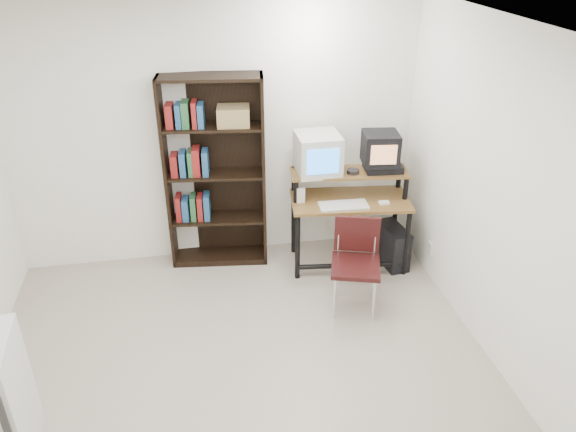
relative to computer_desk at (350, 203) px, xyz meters
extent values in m
cube|color=#B4A695|center=(-1.25, -1.53, -0.69)|extent=(4.00, 4.00, 0.01)
cube|color=white|center=(-1.25, -1.53, 1.92)|extent=(4.00, 4.00, 0.01)
cube|color=white|center=(-1.25, 0.47, 0.62)|extent=(4.00, 0.01, 2.60)
cube|color=white|center=(0.75, -1.53, 0.62)|extent=(0.01, 4.00, 2.60)
cube|color=brown|center=(0.00, -0.02, 0.04)|extent=(1.22, 0.71, 0.03)
cube|color=brown|center=(0.01, 0.10, 0.29)|extent=(1.19, 0.48, 0.02)
cylinder|color=black|center=(-0.57, -0.20, -0.32)|extent=(0.05, 0.05, 0.72)
cylinder|color=black|center=(0.50, -0.33, -0.32)|extent=(0.05, 0.05, 0.72)
cylinder|color=black|center=(-0.51, 0.29, -0.19)|extent=(0.05, 0.05, 0.98)
cylinder|color=black|center=(0.56, 0.16, -0.19)|extent=(0.05, 0.05, 0.98)
cylinder|color=black|center=(-0.03, -0.27, -0.56)|extent=(1.08, 0.18, 0.05)
cube|color=beige|center=(-0.30, 0.16, 0.48)|extent=(0.42, 0.42, 0.39)
cube|color=#2D87F2|center=(-0.30, -0.05, 0.48)|extent=(0.31, 0.01, 0.25)
cube|color=black|center=(0.34, 0.06, 0.33)|extent=(0.38, 0.29, 0.08)
cube|color=black|center=(0.30, 0.08, 0.52)|extent=(0.37, 0.37, 0.31)
cube|color=tan|center=(0.28, -0.09, 0.52)|extent=(0.25, 0.04, 0.19)
cylinder|color=#26262B|center=(0.03, 0.04, 0.31)|extent=(0.15, 0.15, 0.05)
cube|color=beige|center=(-0.11, -0.16, 0.05)|extent=(0.48, 0.23, 0.03)
cube|color=black|center=(0.30, -0.16, 0.04)|extent=(0.22, 0.18, 0.01)
cube|color=white|center=(0.29, -0.18, 0.06)|extent=(0.10, 0.06, 0.03)
cube|color=beige|center=(-0.50, 0.02, 0.12)|extent=(0.09, 0.08, 0.17)
cube|color=black|center=(0.45, -0.12, -0.47)|extent=(0.25, 0.47, 0.42)
cube|color=black|center=(-0.16, -0.78, -0.23)|extent=(0.53, 0.53, 0.04)
cube|color=black|center=(-0.10, -0.60, -0.01)|extent=(0.40, 0.15, 0.34)
cylinder|color=silver|center=(-0.37, -0.90, -0.47)|extent=(0.02, 0.02, 0.43)
cylinder|color=silver|center=(-0.05, -1.00, -0.47)|extent=(0.02, 0.02, 0.43)
cylinder|color=silver|center=(-0.27, -0.57, -0.47)|extent=(0.02, 0.02, 0.43)
cylinder|color=silver|center=(0.05, -0.67, -0.47)|extent=(0.02, 0.02, 0.43)
cube|color=black|center=(-1.75, 0.36, 0.29)|extent=(0.07, 0.32, 1.94)
cube|color=black|center=(-0.82, 0.24, 0.29)|extent=(0.07, 0.32, 1.94)
cube|color=black|center=(-1.27, 0.45, 0.29)|extent=(0.96, 0.14, 1.94)
cube|color=black|center=(-1.29, 0.30, 1.24)|extent=(1.00, 0.44, 0.03)
cube|color=black|center=(-1.29, 0.30, -0.65)|extent=(1.00, 0.44, 0.06)
cube|color=black|center=(-1.29, 0.30, -0.20)|extent=(0.94, 0.41, 0.03)
cube|color=black|center=(-1.29, 0.30, 0.29)|extent=(0.94, 0.41, 0.02)
cube|color=black|center=(-1.29, 0.30, 0.77)|extent=(0.94, 0.41, 0.02)
cube|color=olive|center=(-1.09, 0.28, 0.87)|extent=(0.33, 0.27, 0.18)
cube|color=#333333|center=(-2.73, -2.17, -0.10)|extent=(0.04, 0.02, 0.38)
cube|color=beige|center=(0.74, -0.38, -0.38)|extent=(0.02, 0.08, 0.12)
camera|label=1|loc=(-1.52, -4.78, 2.50)|focal=35.00mm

